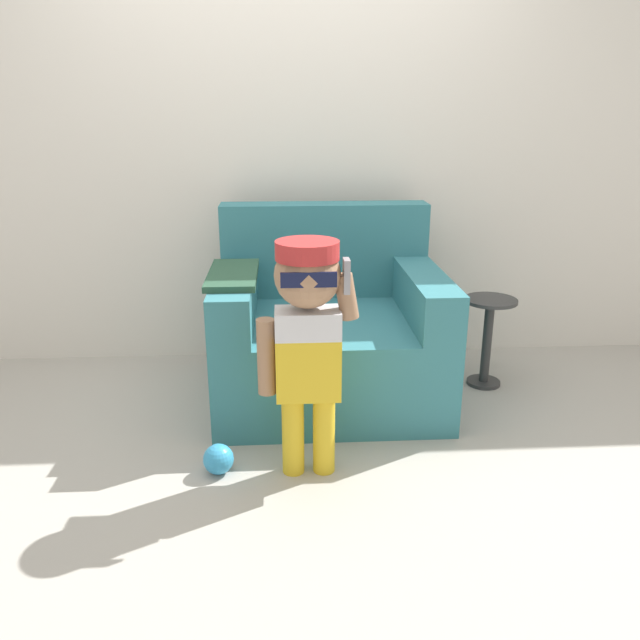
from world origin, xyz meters
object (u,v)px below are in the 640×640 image
at_px(person_child, 307,324).
at_px(side_table, 488,333).
at_px(toy_ball, 218,459).
at_px(armchair, 328,332).

xyz_separation_m(person_child, side_table, (1.01, 0.82, -0.36)).
bearing_deg(side_table, toy_ball, -149.57).
distance_m(person_child, toy_ball, 0.70).
height_order(person_child, side_table, person_child).
distance_m(armchair, side_table, 0.87).
xyz_separation_m(armchair, toy_ball, (-0.51, -0.77, -0.28)).
bearing_deg(toy_ball, side_table, 30.43).
distance_m(armchair, toy_ball, 0.96).
height_order(armchair, toy_ball, armchair).
height_order(armchair, person_child, person_child).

